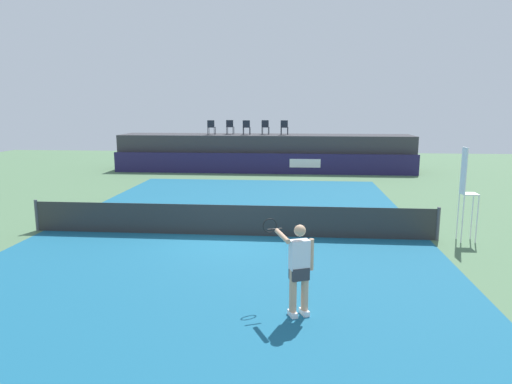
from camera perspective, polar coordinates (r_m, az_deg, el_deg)
The scene contains 15 objects.
ground_plane at distance 17.30m, azimuth -1.79°, elevation -2.63°, with size 48.00×48.00×0.00m, color #4C704C.
court_inner at distance 14.42m, azimuth -3.22°, elevation -5.29°, with size 12.00×22.00×0.00m, color #16597A.
sponsor_wall at distance 27.51m, azimuth 0.85°, elevation 3.50°, with size 18.00×0.22×1.20m.
spectator_platform at distance 29.24m, azimuth 1.09°, elevation 4.89°, with size 18.00×2.80×2.20m, color #38383D.
spectator_chair_far_left at distance 29.20m, azimuth -5.50°, elevation 7.97°, with size 0.44×0.44×0.89m.
spectator_chair_left at distance 29.52m, azimuth -3.20°, elevation 8.03°, with size 0.45×0.45×0.89m.
spectator_chair_center at distance 28.98m, azimuth -1.17°, elevation 8.00°, with size 0.44×0.44×0.89m.
spectator_chair_right at distance 29.21m, azimuth 1.15°, elevation 8.02°, with size 0.46×0.46×0.89m.
spectator_chair_far_right at distance 28.95m, azimuth 3.49°, elevation 7.98°, with size 0.46×0.46×0.89m.
umpire_chair at distance 14.75m, azimuth 24.32°, elevation 0.46°, with size 0.44×0.44×2.76m.
tennis_net at distance 14.30m, azimuth -3.24°, elevation -3.47°, with size 12.40×0.02×0.95m, color #2D2D2D.
net_post_near at distance 16.37m, azimuth -25.27°, elevation -2.59°, with size 0.10×0.10×1.00m, color #4C4C51.
net_post_far at distance 14.75m, azimuth 21.39°, elevation -3.65°, with size 0.10×0.10×1.00m, color #4C4C51.
tennis_player at distance 8.82m, azimuth 5.21°, elevation -9.08°, with size 1.01×1.07×1.77m.
tennis_ball at distance 17.32m, azimuth 4.30°, elevation -2.52°, with size 0.07×0.07×0.07m, color #D8EA33.
Camera 1 is at (2.04, -13.74, 3.89)m, focal length 32.67 mm.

